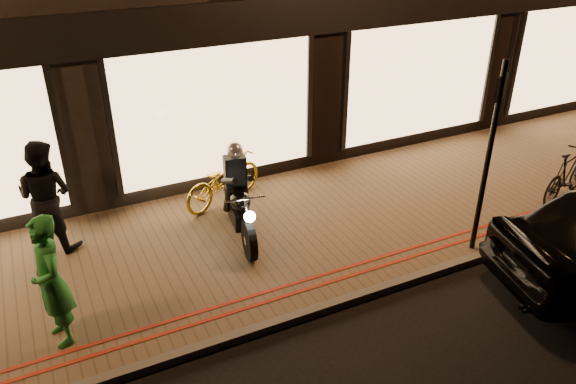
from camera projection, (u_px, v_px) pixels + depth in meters
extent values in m
plane|color=black|center=(322.00, 315.00, 7.62)|extent=(90.00, 90.00, 0.00)
cube|color=brown|center=(263.00, 239.00, 9.18)|extent=(50.00, 4.00, 0.12)
cube|color=#59544C|center=(320.00, 309.00, 7.63)|extent=(50.00, 0.14, 0.12)
cube|color=maroon|center=(307.00, 289.00, 7.92)|extent=(50.00, 0.06, 0.01)
cube|color=maroon|center=(300.00, 282.00, 8.08)|extent=(50.00, 0.06, 0.01)
cube|color=black|center=(211.00, 25.00, 9.27)|extent=(48.00, 0.12, 0.70)
cube|color=#FFC67F|center=(217.00, 113.00, 9.99)|extent=(3.60, 0.06, 2.38)
cube|color=#FFC67F|center=(420.00, 80.00, 11.73)|extent=(3.60, 0.06, 2.38)
cube|color=#FFC67F|center=(571.00, 56.00, 13.48)|extent=(3.60, 0.06, 2.38)
cylinder|color=black|center=(249.00, 240.00, 8.46)|extent=(0.22, 0.65, 0.64)
cylinder|color=black|center=(232.00, 200.00, 9.56)|extent=(0.22, 0.65, 0.64)
cylinder|color=silver|center=(249.00, 240.00, 8.46)|extent=(0.16, 0.16, 0.14)
cylinder|color=silver|center=(232.00, 200.00, 9.56)|extent=(0.16, 0.16, 0.14)
cube|color=black|center=(239.00, 213.00, 9.01)|extent=(0.37, 0.73, 0.30)
ellipsoid|color=black|center=(240.00, 201.00, 8.76)|extent=(0.40, 0.55, 0.29)
cube|color=black|center=(234.00, 188.00, 9.13)|extent=(0.30, 0.58, 0.09)
cylinder|color=silver|center=(246.00, 199.00, 8.29)|extent=(0.60, 0.13, 0.03)
cylinder|color=silver|center=(248.00, 221.00, 8.36)|extent=(0.10, 0.33, 0.71)
sphere|color=white|center=(250.00, 217.00, 8.17)|extent=(0.19, 0.19, 0.17)
cylinder|color=silver|center=(241.00, 206.00, 9.48)|extent=(0.16, 0.55, 0.07)
cube|color=black|center=(235.00, 173.00, 8.85)|extent=(0.37, 0.27, 0.55)
sphere|color=silver|center=(235.00, 150.00, 8.61)|extent=(0.30, 0.30, 0.26)
cylinder|color=black|center=(229.00, 181.00, 8.53)|extent=(0.10, 0.60, 0.34)
cylinder|color=black|center=(250.00, 178.00, 8.61)|extent=(0.26, 0.60, 0.34)
cylinder|color=black|center=(228.00, 200.00, 8.99)|extent=(0.16, 0.28, 0.46)
cylinder|color=black|center=(245.00, 197.00, 9.07)|extent=(0.23, 0.29, 0.46)
cylinder|color=black|center=(488.00, 161.00, 8.16)|extent=(0.11, 0.11, 3.00)
cube|color=black|center=(501.00, 88.00, 7.64)|extent=(0.33, 0.17, 0.35)
imported|color=gold|center=(223.00, 179.00, 9.97)|extent=(1.84, 1.26, 0.91)
imported|color=black|center=(567.00, 175.00, 10.08)|extent=(1.65, 0.85, 0.95)
imported|color=#1E7129|center=(51.00, 282.00, 6.65)|extent=(0.54, 0.71, 1.74)
imported|color=black|center=(45.00, 196.00, 8.50)|extent=(1.10, 1.06, 1.79)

